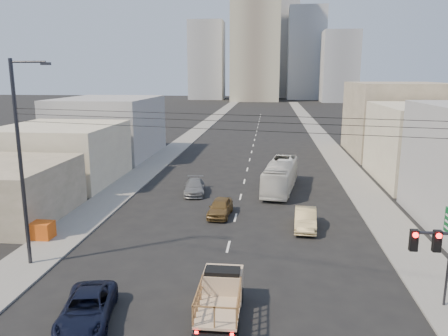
% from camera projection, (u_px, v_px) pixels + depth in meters
% --- Properties ---
extents(ground, '(420.00, 420.00, 0.00)m').
position_uv_depth(ground, '(213.00, 311.00, 21.02)').
color(ground, black).
rests_on(ground, ground).
extents(sidewalk_left, '(3.50, 180.00, 0.12)m').
position_uv_depth(sidewalk_left, '(200.00, 129.00, 90.26)').
color(sidewalk_left, slate).
rests_on(sidewalk_left, ground).
extents(sidewalk_right, '(3.50, 180.00, 0.12)m').
position_uv_depth(sidewalk_right, '(315.00, 130.00, 87.86)').
color(sidewalk_right, slate).
rests_on(sidewalk_right, ground).
extents(lane_dashes, '(0.15, 104.00, 0.01)m').
position_uv_depth(lane_dashes, '(254.00, 142.00, 72.54)').
color(lane_dashes, silver).
rests_on(lane_dashes, ground).
extents(flatbed_pickup, '(1.95, 4.41, 1.90)m').
position_uv_depth(flatbed_pickup, '(221.00, 293.00, 20.47)').
color(flatbed_pickup, tan).
rests_on(flatbed_pickup, ground).
extents(navy_pickup, '(3.10, 5.14, 1.34)m').
position_uv_depth(navy_pickup, '(87.00, 309.00, 19.92)').
color(navy_pickup, black).
rests_on(navy_pickup, ground).
extents(city_bus, '(3.87, 10.51, 2.86)m').
position_uv_depth(city_bus, '(280.00, 176.00, 42.65)').
color(city_bus, silver).
rests_on(city_bus, ground).
extents(sedan_brown, '(1.94, 4.22, 1.40)m').
position_uv_depth(sedan_brown, '(220.00, 207.00, 34.93)').
color(sedan_brown, brown).
rests_on(sedan_brown, ground).
extents(sedan_tan, '(1.85, 4.54, 1.46)m').
position_uv_depth(sedan_tan, '(305.00, 219.00, 32.04)').
color(sedan_tan, tan).
rests_on(sedan_tan, ground).
extents(sedan_grey, '(2.45, 4.80, 1.33)m').
position_uv_depth(sedan_grey, '(195.00, 187.00, 41.42)').
color(sedan_grey, slate).
rests_on(sedan_grey, ground).
extents(streetlamp_left, '(2.36, 0.25, 12.00)m').
position_uv_depth(streetlamp_left, '(22.00, 159.00, 24.71)').
color(streetlamp_left, '#2D2D33').
rests_on(streetlamp_left, ground).
extents(overhead_wires, '(23.01, 5.02, 0.72)m').
position_uv_depth(overhead_wires, '(216.00, 121.00, 20.59)').
color(overhead_wires, black).
rests_on(overhead_wires, ground).
extents(crate_stack, '(1.80, 1.20, 1.14)m').
position_uv_depth(crate_stack, '(40.00, 230.00, 29.89)').
color(crate_stack, '#D25213').
rests_on(crate_stack, sidewalk_left).
extents(bldg_right_mid, '(11.00, 14.00, 8.00)m').
position_uv_depth(bldg_right_mid, '(433.00, 144.00, 45.41)').
color(bldg_right_mid, beige).
rests_on(bldg_right_mid, ground).
extents(bldg_right_far, '(12.00, 16.00, 10.00)m').
position_uv_depth(bldg_right_far, '(396.00, 119.00, 60.70)').
color(bldg_right_far, gray).
rests_on(bldg_right_far, ground).
extents(bldg_left_near, '(9.00, 10.00, 4.40)m').
position_uv_depth(bldg_left_near, '(4.00, 191.00, 34.06)').
color(bldg_left_near, gray).
rests_on(bldg_left_near, ground).
extents(bldg_left_mid, '(11.00, 12.00, 6.00)m').
position_uv_depth(bldg_left_mid, '(62.00, 154.00, 45.66)').
color(bldg_left_mid, beige).
rests_on(bldg_left_mid, ground).
extents(bldg_left_far, '(12.00, 16.00, 8.00)m').
position_uv_depth(bldg_left_far, '(109.00, 127.00, 60.08)').
color(bldg_left_far, '#97989A').
rests_on(bldg_left_far, ground).
extents(high_rise_tower, '(20.00, 20.00, 60.00)m').
position_uv_depth(high_rise_tower, '(256.00, 27.00, 180.36)').
color(high_rise_tower, gray).
rests_on(high_rise_tower, ground).
extents(midrise_ne, '(16.00, 16.00, 40.00)m').
position_uv_depth(midrise_ne, '(306.00, 54.00, 194.81)').
color(midrise_ne, '#989BA1').
rests_on(midrise_ne, ground).
extents(midrise_nw, '(15.00, 15.00, 34.00)m').
position_uv_depth(midrise_nw, '(207.00, 61.00, 195.07)').
color(midrise_nw, '#989BA1').
rests_on(midrise_nw, ground).
extents(midrise_back, '(18.00, 18.00, 44.00)m').
position_uv_depth(midrise_back, '(278.00, 51.00, 210.19)').
color(midrise_back, '#97989A').
rests_on(midrise_back, ground).
extents(midrise_east, '(14.00, 14.00, 28.00)m').
position_uv_depth(midrise_east, '(339.00, 67.00, 175.41)').
color(midrise_east, '#989BA1').
rests_on(midrise_east, ground).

